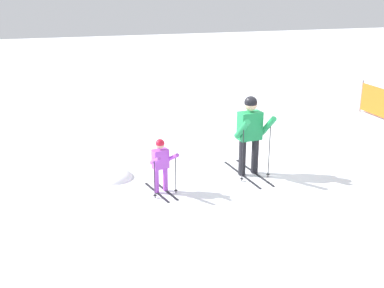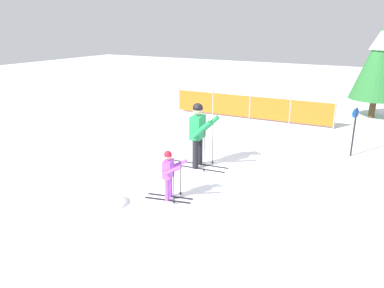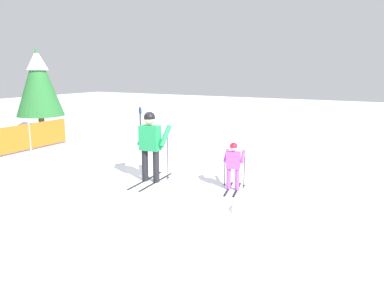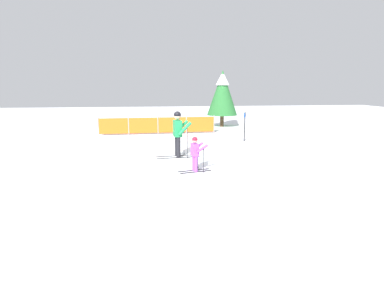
% 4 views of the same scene
% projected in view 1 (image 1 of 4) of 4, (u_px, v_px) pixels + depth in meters
% --- Properties ---
extents(ground_plane, '(60.00, 60.00, 0.00)m').
position_uv_depth(ground_plane, '(255.00, 176.00, 10.99)').
color(ground_plane, white).
extents(skier_adult, '(1.77, 0.82, 1.84)m').
position_uv_depth(skier_adult, '(250.00, 129.00, 10.75)').
color(skier_adult, black).
rests_on(skier_adult, ground_plane).
extents(skier_child, '(1.13, 0.58, 1.18)m').
position_uv_depth(skier_child, '(161.00, 162.00, 9.95)').
color(skier_child, black).
rests_on(skier_child, ground_plane).
extents(snow_mound, '(0.90, 0.77, 0.36)m').
position_uv_depth(snow_mound, '(115.00, 177.00, 10.95)').
color(snow_mound, white).
rests_on(snow_mound, ground_plane).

